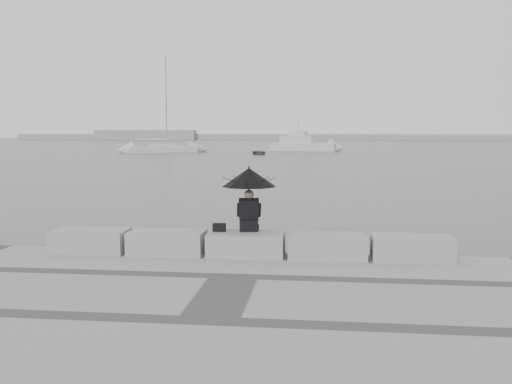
# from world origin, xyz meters

# --- Properties ---
(ground) EXTENTS (360.00, 360.00, 0.00)m
(ground) POSITION_xyz_m (0.00, 0.00, 0.00)
(ground) COLOR #45474A
(ground) RESTS_ON ground
(stone_block_far_left) EXTENTS (1.60, 0.80, 0.50)m
(stone_block_far_left) POSITION_xyz_m (-3.40, -0.45, 0.75)
(stone_block_far_left) COLOR gray
(stone_block_far_left) RESTS_ON promenade
(stone_block_left) EXTENTS (1.60, 0.80, 0.50)m
(stone_block_left) POSITION_xyz_m (-1.70, -0.45, 0.75)
(stone_block_left) COLOR gray
(stone_block_left) RESTS_ON promenade
(stone_block_centre) EXTENTS (1.60, 0.80, 0.50)m
(stone_block_centre) POSITION_xyz_m (0.00, -0.45, 0.75)
(stone_block_centre) COLOR gray
(stone_block_centre) RESTS_ON promenade
(stone_block_right) EXTENTS (1.60, 0.80, 0.50)m
(stone_block_right) POSITION_xyz_m (1.70, -0.45, 0.75)
(stone_block_right) COLOR gray
(stone_block_right) RESTS_ON promenade
(stone_block_far_right) EXTENTS (1.60, 0.80, 0.50)m
(stone_block_far_right) POSITION_xyz_m (3.40, -0.45, 0.75)
(stone_block_far_right) COLOR gray
(stone_block_far_right) RESTS_ON promenade
(seated_person) EXTENTS (1.17, 1.17, 1.39)m
(seated_person) POSITION_xyz_m (0.03, -0.20, 2.00)
(seated_person) COLOR black
(seated_person) RESTS_ON stone_block_centre
(bag) EXTENTS (0.27, 0.15, 0.17)m
(bag) POSITION_xyz_m (-0.59, -0.35, 1.09)
(bag) COLOR black
(bag) RESTS_ON stone_block_centre
(distant_landmass) EXTENTS (180.00, 8.00, 2.80)m
(distant_landmass) POSITION_xyz_m (-8.14, 154.51, 0.90)
(distant_landmass) COLOR #939598
(distant_landmass) RESTS_ON ground
(sailboat_left) EXTENTS (9.22, 5.94, 12.90)m
(sailboat_left) POSITION_xyz_m (-19.59, 62.68, 0.51)
(sailboat_left) COLOR silver
(sailboat_left) RESTS_ON ground
(motor_cruiser) EXTENTS (10.20, 5.68, 4.50)m
(motor_cruiser) POSITION_xyz_m (-0.88, 70.93, 0.89)
(motor_cruiser) COLOR silver
(motor_cruiser) RESTS_ON ground
(dinghy) EXTENTS (3.50, 2.79, 0.55)m
(dinghy) POSITION_xyz_m (-6.02, 58.06, 0.27)
(dinghy) COLOR gray
(dinghy) RESTS_ON ground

